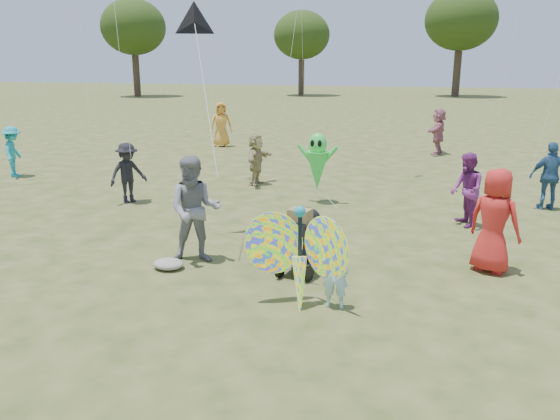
# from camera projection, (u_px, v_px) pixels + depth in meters

# --- Properties ---
(ground) EXTENTS (160.00, 160.00, 0.00)m
(ground) POSITION_uv_depth(u_px,v_px,m) (261.00, 315.00, 7.50)
(ground) COLOR #51592B
(ground) RESTS_ON ground
(child_girl) EXTENTS (0.41, 0.30, 1.03)m
(child_girl) POSITION_uv_depth(u_px,v_px,m) (335.00, 273.00, 7.62)
(child_girl) COLOR #A3D8E7
(child_girl) RESTS_ON ground
(adult_man) EXTENTS (1.10, 0.99, 1.86)m
(adult_man) POSITION_uv_depth(u_px,v_px,m) (195.00, 210.00, 9.31)
(adult_man) COLOR gray
(adult_man) RESTS_ON ground
(grey_bag) EXTENTS (0.53, 0.43, 0.17)m
(grey_bag) POSITION_uv_depth(u_px,v_px,m) (168.00, 264.00, 9.18)
(grey_bag) COLOR gray
(grey_bag) RESTS_ON ground
(crowd_a) EXTENTS (1.01, 0.88, 1.74)m
(crowd_a) POSITION_uv_depth(u_px,v_px,m) (494.00, 221.00, 8.88)
(crowd_a) COLOR red
(crowd_a) RESTS_ON ground
(crowd_b) EXTENTS (0.96, 1.11, 1.49)m
(crowd_b) POSITION_uv_depth(u_px,v_px,m) (128.00, 173.00, 13.42)
(crowd_b) COLOR black
(crowd_b) RESTS_ON ground
(crowd_c) EXTENTS (1.00, 0.57, 1.60)m
(crowd_c) POSITION_uv_depth(u_px,v_px,m) (550.00, 176.00, 12.77)
(crowd_c) COLOR #2D547D
(crowd_c) RESTS_ON ground
(crowd_d) EXTENTS (0.54, 1.39, 1.47)m
(crowd_d) POSITION_uv_depth(u_px,v_px,m) (256.00, 159.00, 15.43)
(crowd_d) COLOR tan
(crowd_d) RESTS_ON ground
(crowd_e) EXTENTS (0.81, 0.91, 1.57)m
(crowd_e) POSITION_uv_depth(u_px,v_px,m) (467.00, 190.00, 11.44)
(crowd_e) COLOR #7E2A78
(crowd_e) RESTS_ON ground
(crowd_g) EXTENTS (1.07, 0.93, 1.84)m
(crowd_g) POSITION_uv_depth(u_px,v_px,m) (221.00, 124.00, 22.55)
(crowd_g) COLOR gold
(crowd_g) RESTS_ON ground
(crowd_i) EXTENTS (0.97, 1.14, 1.53)m
(crowd_i) POSITION_uv_depth(u_px,v_px,m) (13.00, 152.00, 16.52)
(crowd_i) COLOR teal
(crowd_i) RESTS_ON ground
(crowd_j) EXTENTS (0.73, 1.66, 1.73)m
(crowd_j) POSITION_uv_depth(u_px,v_px,m) (438.00, 131.00, 20.65)
(crowd_j) COLOR #B16576
(crowd_j) RESTS_ON ground
(jogging_stroller) EXTENTS (0.61, 1.10, 1.09)m
(jogging_stroller) POSITION_uv_depth(u_px,v_px,m) (301.00, 236.00, 8.95)
(jogging_stroller) COLOR black
(jogging_stroller) RESTS_ON ground
(butterfly_kite) EXTENTS (1.74, 0.75, 1.66)m
(butterfly_kite) POSITION_uv_depth(u_px,v_px,m) (300.00, 258.00, 7.63)
(butterfly_kite) COLOR #FF2845
(butterfly_kite) RESTS_ON ground
(delta_kite_rig) EXTENTS (1.49, 1.77, 3.00)m
(delta_kite_rig) POSITION_uv_depth(u_px,v_px,m) (195.00, 24.00, 10.09)
(delta_kite_rig) COLOR black
(delta_kite_rig) RESTS_ON ground
(alien_kite) EXTENTS (1.12, 0.69, 1.74)m
(alien_kite) POSITION_uv_depth(u_px,v_px,m) (317.00, 164.00, 13.36)
(alien_kite) COLOR #34E04A
(alien_kite) RESTS_ON ground
(tree_line) EXTENTS (91.78, 33.60, 10.79)m
(tree_line) POSITION_uv_depth(u_px,v_px,m) (481.00, 21.00, 46.00)
(tree_line) COLOR #3A2D21
(tree_line) RESTS_ON ground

